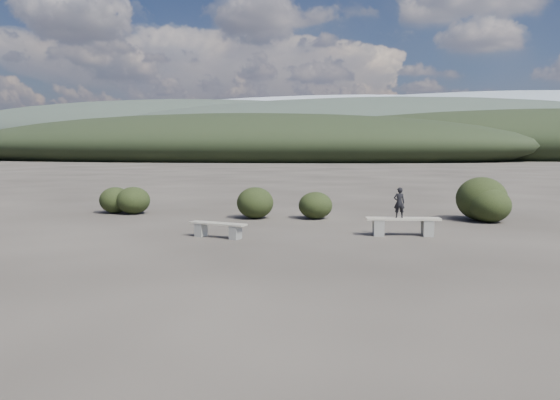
# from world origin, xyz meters

# --- Properties ---
(ground) EXTENTS (1200.00, 1200.00, 0.00)m
(ground) POSITION_xyz_m (0.00, 0.00, 0.00)
(ground) COLOR #2D2823
(ground) RESTS_ON ground
(bench_left) EXTENTS (1.64, 0.75, 0.40)m
(bench_left) POSITION_xyz_m (-1.44, 4.13, 0.24)
(bench_left) COLOR slate
(bench_left) RESTS_ON ground
(bench_right) EXTENTS (2.02, 0.67, 0.50)m
(bench_right) POSITION_xyz_m (3.41, 5.33, 0.30)
(bench_right) COLOR slate
(bench_right) RESTS_ON ground
(seated_person) EXTENTS (0.33, 0.25, 0.83)m
(seated_person) POSITION_xyz_m (3.30, 5.32, 0.91)
(seated_person) COLOR black
(seated_person) RESTS_ON bench_right
(shrub_a) EXTENTS (1.20, 1.20, 0.98)m
(shrub_a) POSITION_xyz_m (-5.96, 8.64, 0.49)
(shrub_a) COLOR black
(shrub_a) RESTS_ON ground
(shrub_b) EXTENTS (1.24, 1.24, 1.06)m
(shrub_b) POSITION_xyz_m (-1.35, 8.19, 0.53)
(shrub_b) COLOR black
(shrub_b) RESTS_ON ground
(shrub_c) EXTENTS (1.14, 1.14, 0.91)m
(shrub_c) POSITION_xyz_m (0.67, 8.44, 0.46)
(shrub_c) COLOR black
(shrub_c) RESTS_ON ground
(shrub_d) EXTENTS (1.64, 1.64, 1.43)m
(shrub_d) POSITION_xyz_m (6.08, 9.03, 0.72)
(shrub_d) COLOR black
(shrub_d) RESTS_ON ground
(shrub_e) EXTENTS (1.33, 1.33, 1.11)m
(shrub_e) POSITION_xyz_m (6.26, 8.59, 0.55)
(shrub_e) COLOR black
(shrub_e) RESTS_ON ground
(shrub_f) EXTENTS (1.13, 1.13, 0.96)m
(shrub_f) POSITION_xyz_m (-6.72, 8.76, 0.48)
(shrub_f) COLOR black
(shrub_f) RESTS_ON ground
(mountain_ridges) EXTENTS (500.00, 400.00, 56.00)m
(mountain_ridges) POSITION_xyz_m (-7.48, 339.06, 10.84)
(mountain_ridges) COLOR black
(mountain_ridges) RESTS_ON ground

